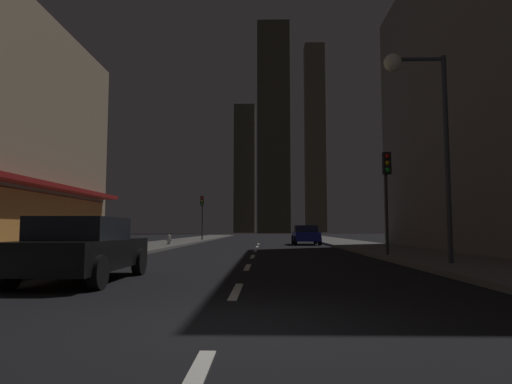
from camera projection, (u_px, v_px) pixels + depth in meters
ground_plane at (259, 244)px, 37.00m from camera, size 78.00×136.00×0.10m
sidewalk_right at (342, 242)px, 36.85m from camera, size 4.00×76.00×0.15m
sidewalk_left at (177, 242)px, 37.16m from camera, size 4.00×76.00×0.15m
lane_marking_center at (253, 257)px, 18.67m from camera, size 0.16×33.40×0.01m
skyscraper_distant_tall at (245, 169)px, 134.82m from camera, size 6.33×7.99×39.08m
skyscraper_distant_mid at (273, 128)px, 121.32m from camera, size 8.86×8.88×58.29m
skyscraper_distant_short at (316, 140)px, 160.33m from camera, size 5.54×6.00×67.45m
skyscraper_distant_slender at (315, 137)px, 158.89m from camera, size 7.25×5.87×68.93m
car_parked_near at (83, 249)px, 9.92m from camera, size 1.98×4.24×1.45m
car_parked_far at (306, 235)px, 32.97m from camera, size 1.98×4.24×1.45m
fire_hydrant_far_left at (169, 240)px, 29.16m from camera, size 0.42×0.30×0.65m
traffic_light_near_right at (387, 180)px, 17.79m from camera, size 0.32×0.48×4.20m
traffic_light_far_left at (202, 208)px, 41.69m from camera, size 0.32×0.48×4.20m
street_lamp_right at (419, 105)px, 13.71m from camera, size 1.96×0.56×6.58m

